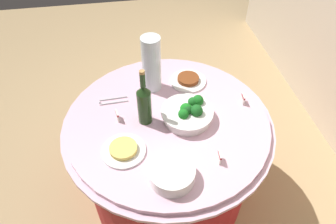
% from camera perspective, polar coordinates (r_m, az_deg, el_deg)
% --- Properties ---
extents(ground_plane, '(6.00, 6.00, 0.00)m').
position_cam_1_polar(ground_plane, '(2.28, 0.00, -14.08)').
color(ground_plane, tan).
extents(buffet_table, '(1.16, 1.16, 0.74)m').
position_cam_1_polar(buffet_table, '(1.97, 0.00, -8.52)').
color(buffet_table, maroon).
rests_on(buffet_table, ground_plane).
extents(broccoli_bowl, '(0.28, 0.28, 0.11)m').
position_cam_1_polar(broccoli_bowl, '(1.66, 3.72, -0.17)').
color(broccoli_bowl, white).
rests_on(broccoli_bowl, buffet_table).
extents(plate_stack, '(0.21, 0.21, 0.07)m').
position_cam_1_polar(plate_stack, '(1.42, 0.75, -11.33)').
color(plate_stack, white).
rests_on(plate_stack, buffet_table).
extents(wine_bottle, '(0.07, 0.07, 0.34)m').
position_cam_1_polar(wine_bottle, '(1.59, -4.38, 1.64)').
color(wine_bottle, '#1E3817').
rests_on(wine_bottle, buffet_table).
extents(decorative_fruit_vase, '(0.11, 0.11, 0.34)m').
position_cam_1_polar(decorative_fruit_vase, '(1.79, -3.03, 8.35)').
color(decorative_fruit_vase, silver).
rests_on(decorative_fruit_vase, buffet_table).
extents(serving_tongs, '(0.05, 0.17, 0.01)m').
position_cam_1_polar(serving_tongs, '(1.81, -10.17, 2.05)').
color(serving_tongs, silver).
rests_on(serving_tongs, buffet_table).
extents(food_plate_noodles, '(0.22, 0.22, 0.04)m').
position_cam_1_polar(food_plate_noodles, '(1.55, -8.17, -6.88)').
color(food_plate_noodles, white).
rests_on(food_plate_noodles, buffet_table).
extents(food_plate_stir_fry, '(0.22, 0.22, 0.04)m').
position_cam_1_polar(food_plate_stir_fry, '(1.91, 3.72, 5.88)').
color(food_plate_stir_fry, white).
rests_on(food_plate_stir_fry, buffet_table).
extents(label_placard_front, '(0.05, 0.01, 0.05)m').
position_cam_1_polar(label_placard_front, '(1.81, 13.61, 2.45)').
color(label_placard_front, white).
rests_on(label_placard_front, buffet_table).
extents(label_placard_mid, '(0.05, 0.01, 0.05)m').
position_cam_1_polar(label_placard_mid, '(1.50, 9.45, -8.13)').
color(label_placard_mid, white).
rests_on(label_placard_mid, buffet_table).
extents(label_placard_rear, '(0.05, 0.02, 0.05)m').
position_cam_1_polar(label_placard_rear, '(1.69, -9.30, -0.57)').
color(label_placard_rear, white).
rests_on(label_placard_rear, buffet_table).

